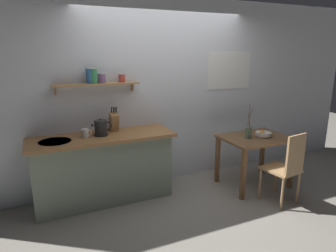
% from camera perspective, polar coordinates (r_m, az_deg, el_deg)
% --- Properties ---
extents(ground_plane, '(14.00, 14.00, 0.00)m').
position_cam_1_polar(ground_plane, '(4.24, 2.69, -13.18)').
color(ground_plane, gray).
extents(back_wall, '(6.80, 0.11, 2.70)m').
position_cam_1_polar(back_wall, '(4.47, 1.47, 6.56)').
color(back_wall, silver).
rests_on(back_wall, ground_plane).
extents(kitchen_counter, '(1.83, 0.63, 0.91)m').
position_cam_1_polar(kitchen_counter, '(4.02, -12.32, -7.87)').
color(kitchen_counter, gray).
rests_on(kitchen_counter, ground_plane).
extents(wall_shelf, '(1.10, 0.20, 0.33)m').
position_cam_1_polar(wall_shelf, '(3.92, -13.44, 8.64)').
color(wall_shelf, tan).
extents(dining_table, '(0.97, 0.71, 0.75)m').
position_cam_1_polar(dining_table, '(4.49, 16.46, -3.55)').
color(dining_table, brown).
rests_on(dining_table, ground_plane).
extents(dining_chair_near, '(0.44, 0.47, 0.97)m').
position_cam_1_polar(dining_chair_near, '(4.10, 21.92, -7.15)').
color(dining_chair_near, tan).
rests_on(dining_chair_near, ground_plane).
extents(fruit_bowl, '(0.23, 0.23, 0.11)m').
position_cam_1_polar(fruit_bowl, '(4.50, 17.93, -1.39)').
color(fruit_bowl, silver).
rests_on(fruit_bowl, dining_table).
extents(twig_vase, '(0.10, 0.10, 0.49)m').
position_cam_1_polar(twig_vase, '(4.35, 15.27, -1.10)').
color(twig_vase, '#567056').
rests_on(twig_vase, dining_table).
extents(electric_kettle, '(0.26, 0.18, 0.22)m').
position_cam_1_polar(electric_kettle, '(3.85, -12.84, -0.36)').
color(electric_kettle, black).
rests_on(electric_kettle, kitchen_counter).
extents(knife_block, '(0.10, 0.20, 0.33)m').
position_cam_1_polar(knife_block, '(4.02, -10.40, 0.91)').
color(knife_block, tan).
rests_on(knife_block, kitchen_counter).
extents(coffee_mug_by_sink, '(0.13, 0.09, 0.11)m').
position_cam_1_polar(coffee_mug_by_sink, '(3.81, -15.68, -1.37)').
color(coffee_mug_by_sink, white).
rests_on(coffee_mug_by_sink, kitchen_counter).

